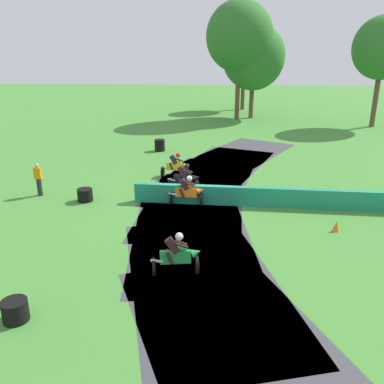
# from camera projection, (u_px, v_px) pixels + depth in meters

# --- Properties ---
(ground_plane) EXTENTS (120.00, 120.00, 0.00)m
(ground_plane) POSITION_uv_depth(u_px,v_px,m) (193.00, 203.00, 19.40)
(ground_plane) COLOR #428433
(track_asphalt) EXTENTS (9.50, 29.24, 0.01)m
(track_asphalt) POSITION_uv_depth(u_px,v_px,m) (215.00, 204.00, 19.29)
(track_asphalt) COLOR #3D3D42
(track_asphalt) RESTS_ON ground
(safety_barrier) EXTENTS (16.90, 1.16, 0.90)m
(safety_barrier) POSITION_uv_depth(u_px,v_px,m) (318.00, 199.00, 18.65)
(safety_barrier) COLOR #1E8466
(safety_barrier) RESTS_ON ground
(motorcycle_lead_yellow) EXTENTS (1.71, 0.92, 1.43)m
(motorcycle_lead_yellow) POSITION_uv_depth(u_px,v_px,m) (176.00, 166.00, 23.06)
(motorcycle_lead_yellow) COLOR black
(motorcycle_lead_yellow) RESTS_ON ground
(motorcycle_chase_black) EXTENTS (1.71, 0.96, 1.42)m
(motorcycle_chase_black) POSITION_uv_depth(u_px,v_px,m) (185.00, 178.00, 20.94)
(motorcycle_chase_black) COLOR black
(motorcycle_chase_black) RESTS_ON ground
(motorcycle_trailing_orange) EXTENTS (1.69, 0.73, 1.42)m
(motorcycle_trailing_orange) POSITION_uv_depth(u_px,v_px,m) (188.00, 191.00, 19.03)
(motorcycle_trailing_orange) COLOR black
(motorcycle_trailing_orange) RESTS_ON ground
(motorcycle_fourth_green) EXTENTS (1.67, 0.93, 1.43)m
(motorcycle_fourth_green) POSITION_uv_depth(u_px,v_px,m) (178.00, 255.00, 13.31)
(motorcycle_fourth_green) COLOR black
(motorcycle_fourth_green) RESTS_ON ground
(tire_stack_near) EXTENTS (0.71, 0.71, 0.80)m
(tire_stack_near) POSITION_uv_depth(u_px,v_px,m) (160.00, 145.00, 28.80)
(tire_stack_near) COLOR black
(tire_stack_near) RESTS_ON ground
(tire_stack_mid_a) EXTENTS (0.72, 0.72, 0.60)m
(tire_stack_mid_a) POSITION_uv_depth(u_px,v_px,m) (85.00, 195.00, 19.60)
(tire_stack_mid_a) COLOR black
(tire_stack_mid_a) RESTS_ON ground
(tire_stack_mid_b) EXTENTS (0.70, 0.70, 0.60)m
(tire_stack_mid_b) POSITION_uv_depth(u_px,v_px,m) (15.00, 311.00, 11.10)
(tire_stack_mid_b) COLOR black
(tire_stack_mid_b) RESTS_ON ground
(track_marshal) EXTENTS (0.34, 0.24, 1.63)m
(track_marshal) POSITION_uv_depth(u_px,v_px,m) (39.00, 180.00, 20.15)
(track_marshal) COLOR #232328
(track_marshal) RESTS_ON ground
(traffic_cone) EXTENTS (0.28, 0.28, 0.44)m
(traffic_cone) POSITION_uv_depth(u_px,v_px,m) (336.00, 226.00, 16.44)
(traffic_cone) COLOR orange
(traffic_cone) RESTS_ON ground
(tree_far_left) EXTENTS (4.07, 4.07, 8.26)m
(tree_far_left) POSITION_uv_depth(u_px,v_px,m) (244.00, 53.00, 45.31)
(tree_far_left) COLOR brown
(tree_far_left) RESTS_ON ground
(tree_far_right) EXTENTS (6.03, 6.03, 9.05)m
(tree_far_right) POSITION_uv_depth(u_px,v_px,m) (253.00, 57.00, 39.89)
(tree_far_right) COLOR brown
(tree_far_right) RESTS_ON ground
(tree_mid_rise) EXTENTS (5.09, 5.09, 9.43)m
(tree_mid_rise) POSITION_uv_depth(u_px,v_px,m) (383.00, 48.00, 35.17)
(tree_mid_rise) COLOR brown
(tree_mid_rise) RESTS_ON ground
(tree_behind_barrier) EXTENTS (6.25, 6.25, 11.01)m
(tree_behind_barrier) POSITION_uv_depth(u_px,v_px,m) (240.00, 36.00, 38.42)
(tree_behind_barrier) COLOR brown
(tree_behind_barrier) RESTS_ON ground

